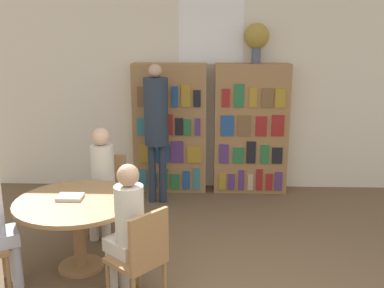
{
  "coord_description": "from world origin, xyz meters",
  "views": [
    {
      "loc": [
        -0.05,
        -2.89,
        2.29
      ],
      "look_at": [
        -0.21,
        1.92,
        1.05
      ],
      "focal_mm": 42.0,
      "sensor_mm": 36.0,
      "label": 1
    }
  ],
  "objects": [
    {
      "name": "chair_far_side",
      "position": [
        -0.58,
        0.46,
        0.48
      ],
      "size": [
        0.56,
        0.56,
        0.88
      ],
      "rotation": [
        0.0,
        0.0,
        0.85
      ],
      "color": "olive",
      "rests_on": "ground_plane"
    },
    {
      "name": "bookshelf_left",
      "position": [
        -0.57,
        3.33,
        0.91
      ],
      "size": [
        1.03,
        0.34,
        1.83
      ],
      "color": "olive",
      "rests_on": "ground_plane"
    },
    {
      "name": "flower_vase",
      "position": [
        0.61,
        3.34,
        2.17
      ],
      "size": [
        0.34,
        0.34,
        0.54
      ],
      "color": "#475166",
      "rests_on": "bookshelf_right"
    },
    {
      "name": "seated_reader_left",
      "position": [
        -1.21,
        1.81,
        0.7
      ],
      "size": [
        0.29,
        0.38,
        1.24
      ],
      "rotation": [
        0.0,
        0.0,
        -3.23
      ],
      "color": "beige",
      "rests_on": "ground_plane"
    },
    {
      "name": "seated_reader_right",
      "position": [
        -0.72,
        0.58,
        0.69
      ],
      "size": [
        0.4,
        0.39,
        1.23
      ],
      "rotation": [
        0.0,
        0.0,
        0.85
      ],
      "color": "beige",
      "rests_on": "ground_plane"
    },
    {
      "name": "librarian_standing",
      "position": [
        -0.71,
        2.83,
        1.15
      ],
      "size": [
        0.32,
        0.59,
        1.86
      ],
      "color": "#232D3D",
      "rests_on": "ground_plane"
    },
    {
      "name": "wall_back",
      "position": [
        0.0,
        3.53,
        1.51
      ],
      "size": [
        6.4,
        0.07,
        3.0
      ],
      "color": "beige",
      "rests_on": "ground_plane"
    },
    {
      "name": "open_book_on_table",
      "position": [
        -1.35,
        1.1,
        0.73
      ],
      "size": [
        0.24,
        0.18,
        0.03
      ],
      "color": "silver",
      "rests_on": "reading_table"
    },
    {
      "name": "reading_table",
      "position": [
        -1.28,
        1.07,
        0.59
      ],
      "size": [
        1.18,
        1.18,
        0.71
      ],
      "color": "olive",
      "rests_on": "ground_plane"
    },
    {
      "name": "bookshelf_right",
      "position": [
        0.57,
        3.33,
        0.91
      ],
      "size": [
        1.03,
        0.34,
        1.83
      ],
      "color": "olive",
      "rests_on": "ground_plane"
    },
    {
      "name": "chair_left_side",
      "position": [
        -1.19,
        1.99,
        0.48
      ],
      "size": [
        0.43,
        0.43,
        0.88
      ],
      "rotation": [
        0.0,
        0.0,
        -3.23
      ],
      "color": "olive",
      "rests_on": "ground_plane"
    }
  ]
}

